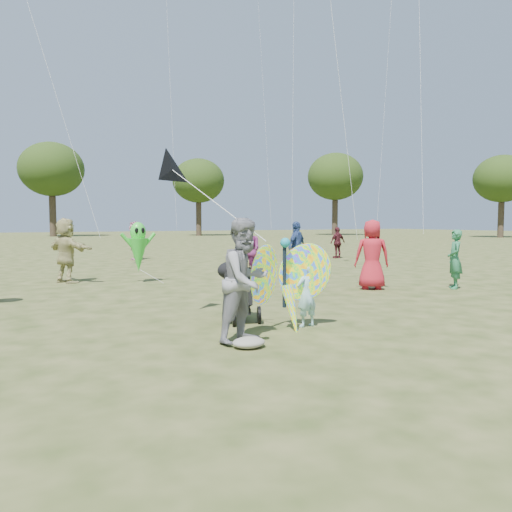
{
  "coord_description": "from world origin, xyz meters",
  "views": [
    {
      "loc": [
        -4.67,
        -6.81,
        1.76
      ],
      "look_at": [
        -0.2,
        1.5,
        1.1
      ],
      "focal_mm": 35.0,
      "sensor_mm": 36.0,
      "label": 1
    }
  ],
  "objects": [
    {
      "name": "ground",
      "position": [
        0.0,
        0.0,
        0.0
      ],
      "size": [
        160.0,
        160.0,
        0.0
      ],
      "primitive_type": "plane",
      "color": "#51592B",
      "rests_on": "ground"
    },
    {
      "name": "child_girl",
      "position": [
        -0.03,
        0.04,
        0.54
      ],
      "size": [
        0.41,
        0.29,
        1.08
      ],
      "primitive_type": "imported",
      "rotation": [
        0.0,
        0.0,
        3.23
      ],
      "color": "#9BD2DB",
      "rests_on": "ground"
    },
    {
      "name": "adult_man",
      "position": [
        -1.4,
        -0.41,
        0.9
      ],
      "size": [
        1.07,
        0.97,
        1.81
      ],
      "primitive_type": "imported",
      "rotation": [
        0.0,
        0.0,
        0.39
      ],
      "color": "gray",
      "rests_on": "ground"
    },
    {
      "name": "grey_bag",
      "position": [
        -1.52,
        -0.75,
        0.08
      ],
      "size": [
        0.47,
        0.39,
        0.15
      ],
      "primitive_type": "ellipsoid",
      "color": "gray",
      "rests_on": "ground"
    },
    {
      "name": "crowd_a",
      "position": [
        4.05,
        3.07,
        0.9
      ],
      "size": [
        1.05,
        0.96,
        1.8
      ],
      "primitive_type": "imported",
      "rotation": [
        0.0,
        0.0,
        2.57
      ],
      "color": "red",
      "rests_on": "ground"
    },
    {
      "name": "crowd_c",
      "position": [
        4.58,
        7.45,
        0.88
      ],
      "size": [
        1.11,
        0.86,
        1.75
      ],
      "primitive_type": "imported",
      "rotation": [
        0.0,
        0.0,
        3.63
      ],
      "color": "navy",
      "rests_on": "ground"
    },
    {
      "name": "crowd_d",
      "position": [
        -2.72,
        8.24,
        0.93
      ],
      "size": [
        1.29,
        1.78,
        1.86
      ],
      "primitive_type": "imported",
      "rotation": [
        0.0,
        0.0,
        2.06
      ],
      "color": "tan",
      "rests_on": "ground"
    },
    {
      "name": "crowd_e",
      "position": [
        2.31,
        6.66,
        0.88
      ],
      "size": [
        0.86,
        1.0,
        1.76
      ],
      "primitive_type": "imported",
      "rotation": [
        0.0,
        0.0,
        4.97
      ],
      "color": "#6B2359",
      "rests_on": "ground"
    },
    {
      "name": "crowd_f",
      "position": [
        6.02,
        2.12,
        0.77
      ],
      "size": [
        0.64,
        0.67,
        1.54
      ],
      "primitive_type": "imported",
      "rotation": [
        0.0,
        0.0,
        4.05
      ],
      "color": "#2A7248",
      "rests_on": "ground"
    },
    {
      "name": "crowd_h",
      "position": [
        9.99,
        12.23,
        0.75
      ],
      "size": [
        0.91,
        0.45,
        1.49
      ],
      "primitive_type": "imported",
      "rotation": [
        0.0,
        0.0,
        3.24
      ],
      "color": "#4A181F",
      "rests_on": "ground"
    },
    {
      "name": "crowd_j",
      "position": [
        1.23,
        15.84,
        0.88
      ],
      "size": [
        0.95,
        1.71,
        1.75
      ],
      "primitive_type": "imported",
      "rotation": [
        0.0,
        0.0,
        4.43
      ],
      "color": "#AF6484",
      "rests_on": "ground"
    },
    {
      "name": "jogging_stroller",
      "position": [
        -0.84,
        1.04,
        0.61
      ],
      "size": [
        0.76,
        1.14,
        1.09
      ],
      "rotation": [
        0.0,
        0.0,
        -0.4
      ],
      "color": "black",
      "rests_on": "ground"
    },
    {
      "name": "butterfly_kite",
      "position": [
        -0.46,
        -0.04,
        0.74
      ],
      "size": [
        1.74,
        0.75,
        1.7
      ],
      "color": "orange",
      "rests_on": "ground"
    },
    {
      "name": "delta_kite_rig",
      "position": [
        -1.79,
        1.63,
        2.65
      ],
      "size": [
        1.25,
        2.27,
        1.62
      ],
      "color": "black",
      "rests_on": "ground"
    },
    {
      "name": "alien_kite",
      "position": [
        -0.91,
        7.26,
        0.97
      ],
      "size": [
        1.12,
        0.69,
        1.74
      ],
      "color": "green",
      "rests_on": "ground"
    },
    {
      "name": "tree_line",
      "position": [
        3.67,
        44.99,
        6.86
      ],
      "size": [
        91.78,
        33.6,
        10.79
      ],
      "color": "#3A2D21",
      "rests_on": "ground"
    }
  ]
}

